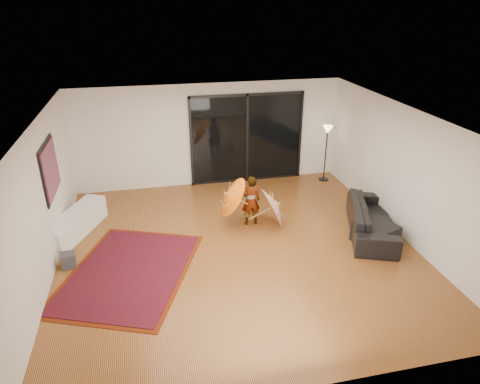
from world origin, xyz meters
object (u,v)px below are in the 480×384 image
object	(u,v)px
media_console	(76,223)
child	(251,201)
sofa	(372,219)
ottoman	(375,234)

from	to	relation	value
media_console	child	bearing A→B (deg)	18.54
media_console	sofa	bearing A→B (deg)	12.35
sofa	child	bearing A→B (deg)	90.37
media_console	child	world-z (taller)	child
sofa	ottoman	bearing A→B (deg)	-175.34
sofa	child	xyz separation A→B (m)	(-2.45, 0.94, 0.25)
media_console	ottoman	xyz separation A→B (m)	(6.08, -1.72, -0.05)
sofa	media_console	bearing A→B (deg)	99.30
media_console	ottoman	size ratio (longest dim) A/B	2.52
media_console	ottoman	world-z (taller)	media_console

